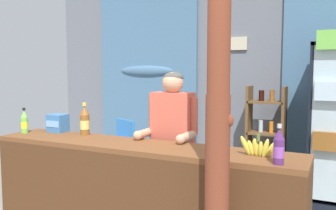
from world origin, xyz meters
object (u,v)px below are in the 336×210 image
(bottle_shelf_rack, at_px, (266,136))
(soda_bottle_iced_tea, at_px, (85,121))
(snack_box_biscuit, at_px, (58,123))
(soda_bottle_grape_soda, at_px, (279,147))
(soda_bottle_lime_soda, at_px, (24,122))
(timber_post, at_px, (218,104))
(stall_counter, at_px, (132,193))
(plastic_lawn_chair, at_px, (118,147))
(soda_bottle_water, at_px, (214,138))
(banana_bunch, at_px, (258,148))
(shopkeeper, at_px, (172,136))

(bottle_shelf_rack, distance_m, soda_bottle_iced_tea, 2.41)
(bottle_shelf_rack, distance_m, snack_box_biscuit, 2.59)
(soda_bottle_grape_soda, relative_size, soda_bottle_lime_soda, 1.08)
(timber_post, distance_m, soda_bottle_grape_soda, 0.49)
(stall_counter, relative_size, bottle_shelf_rack, 1.97)
(plastic_lawn_chair, distance_m, soda_bottle_grape_soda, 2.98)
(timber_post, relative_size, plastic_lawn_chair, 3.24)
(stall_counter, height_order, snack_box_biscuit, snack_box_biscuit)
(timber_post, distance_m, snack_box_biscuit, 1.90)
(soda_bottle_iced_tea, relative_size, soda_bottle_grape_soda, 1.15)
(plastic_lawn_chair, height_order, soda_bottle_water, soda_bottle_water)
(banana_bunch, bearing_deg, snack_box_biscuit, 175.33)
(plastic_lawn_chair, height_order, banana_bunch, banana_bunch)
(soda_bottle_iced_tea, xyz_separation_m, snack_box_biscuit, (-0.33, 0.00, -0.04))
(stall_counter, bearing_deg, shopkeeper, 77.48)
(soda_bottle_grape_soda, xyz_separation_m, snack_box_biscuit, (-2.12, 0.32, -0.02))
(soda_bottle_iced_tea, distance_m, banana_bunch, 1.63)
(soda_bottle_grape_soda, height_order, snack_box_biscuit, soda_bottle_grape_soda)
(timber_post, bearing_deg, soda_bottle_water, 111.88)
(plastic_lawn_chair, bearing_deg, soda_bottle_grape_soda, -36.02)
(soda_bottle_iced_tea, bearing_deg, soda_bottle_grape_soda, -10.10)
(stall_counter, xyz_separation_m, shopkeeper, (0.11, 0.51, 0.38))
(timber_post, relative_size, soda_bottle_water, 12.08)
(shopkeeper, relative_size, soda_bottle_iced_tea, 5.13)
(bottle_shelf_rack, bearing_deg, soda_bottle_grape_soda, -77.47)
(timber_post, bearing_deg, snack_box_biscuit, 162.74)
(plastic_lawn_chair, xyz_separation_m, soda_bottle_grape_soda, (2.37, -1.72, 0.56))
(soda_bottle_grape_soda, bearing_deg, soda_bottle_lime_soda, 176.57)
(plastic_lawn_chair, distance_m, soda_bottle_iced_tea, 1.63)
(stall_counter, bearing_deg, soda_bottle_water, 10.49)
(bottle_shelf_rack, height_order, soda_bottle_grape_soda, bottle_shelf_rack)
(bottle_shelf_rack, distance_m, plastic_lawn_chair, 1.96)
(bottle_shelf_rack, bearing_deg, soda_bottle_lime_soda, -130.03)
(plastic_lawn_chair, relative_size, soda_bottle_water, 3.73)
(stall_counter, xyz_separation_m, banana_bunch, (0.96, 0.11, 0.44))
(soda_bottle_lime_soda, bearing_deg, timber_post, -10.45)
(timber_post, relative_size, soda_bottle_lime_soda, 11.65)
(shopkeeper, bearing_deg, timber_post, -49.62)
(timber_post, distance_m, soda_bottle_water, 0.53)
(shopkeeper, bearing_deg, stall_counter, -102.52)
(bottle_shelf_rack, relative_size, plastic_lawn_chair, 1.55)
(stall_counter, xyz_separation_m, bottle_shelf_rack, (0.61, 2.28, 0.13))
(stall_counter, distance_m, soda_bottle_water, 0.80)
(shopkeeper, height_order, soda_bottle_lime_soda, shopkeeper)
(soda_bottle_water, height_order, soda_bottle_grape_soda, soda_bottle_grape_soda)
(stall_counter, relative_size, snack_box_biscuit, 15.33)
(soda_bottle_water, bearing_deg, plastic_lawn_chair, 140.48)
(stall_counter, distance_m, timber_post, 1.14)
(shopkeeper, xyz_separation_m, soda_bottle_lime_soda, (-1.35, -0.43, 0.10))
(shopkeeper, distance_m, soda_bottle_water, 0.66)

